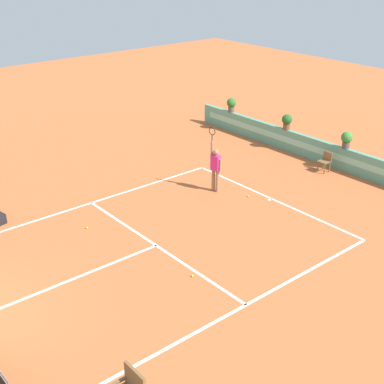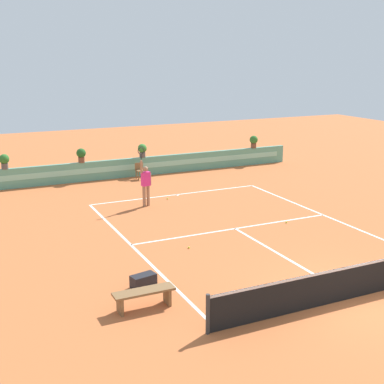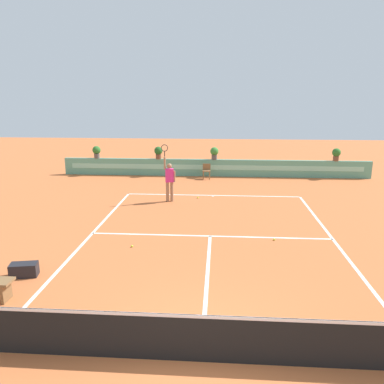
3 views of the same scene
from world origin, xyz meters
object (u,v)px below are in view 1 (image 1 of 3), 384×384
object	(u,v)px
tennis_player	(216,166)
potted_plant_centre	(347,139)
tennis_ball_mid_court	(192,276)
potted_plant_far_left	(231,104)
ball_kid_chair	(325,161)
potted_plant_left	(287,121)
tennis_ball_near_baseline	(248,196)
tennis_ball_by_sideline	(87,228)

from	to	relation	value
tennis_player	potted_plant_centre	xyz separation A→B (m)	(1.92, 5.68, 0.36)
tennis_ball_mid_court	potted_plant_far_left	world-z (taller)	potted_plant_far_left
ball_kid_chair	potted_plant_centre	distance (m)	1.26
tennis_player	tennis_ball_mid_court	bearing A→B (deg)	-48.20
tennis_ball_mid_court	tennis_player	bearing A→B (deg)	131.80
ball_kid_chair	potted_plant_left	distance (m)	3.11
tennis_ball_near_baseline	potted_plant_left	distance (m)	5.87
tennis_ball_by_sideline	potted_plant_far_left	world-z (taller)	potted_plant_far_left
tennis_ball_near_baseline	potted_plant_far_left	size ratio (longest dim) A/B	0.09
tennis_player	tennis_ball_mid_court	distance (m)	6.20
tennis_player	tennis_ball_near_baseline	distance (m)	1.72
tennis_ball_mid_court	potted_plant_far_left	distance (m)	13.82
potted_plant_left	potted_plant_centre	xyz separation A→B (m)	(3.30, 0.00, 0.00)
potted_plant_centre	tennis_ball_by_sideline	bearing A→B (deg)	-102.31
tennis_ball_mid_court	potted_plant_far_left	xyz separation A→B (m)	(-9.18, 10.24, 1.38)
tennis_ball_near_baseline	tennis_ball_by_sideline	bearing A→B (deg)	-106.12
ball_kid_chair	tennis_player	world-z (taller)	tennis_player
tennis_player	tennis_ball_mid_court	size ratio (longest dim) A/B	38.01
ball_kid_chair	potted_plant_far_left	distance (m)	6.70
tennis_ball_mid_court	potted_plant_far_left	bearing A→B (deg)	131.86
tennis_ball_near_baseline	potted_plant_centre	distance (m)	5.30
ball_kid_chair	tennis_ball_mid_court	xyz separation A→B (m)	(2.58, -9.51, -0.44)
tennis_player	potted_plant_left	xyz separation A→B (m)	(-1.38, 5.68, 0.36)
ball_kid_chair	potted_plant_centre	bearing A→B (deg)	59.91
potted_plant_centre	tennis_ball_near_baseline	bearing A→B (deg)	-97.62
tennis_player	potted_plant_centre	distance (m)	6.01
potted_plant_far_left	potted_plant_centre	distance (m)	7.02
tennis_ball_near_baseline	potted_plant_centre	size ratio (longest dim) A/B	0.09
tennis_ball_near_baseline	tennis_player	bearing A→B (deg)	-154.06
tennis_ball_by_sideline	potted_plant_far_left	bearing A→B (deg)	112.39
tennis_ball_near_baseline	ball_kid_chair	bearing A→B (deg)	86.64
tennis_ball_by_sideline	potted_plant_left	bearing A→B (deg)	94.45
tennis_player	potted_plant_far_left	bearing A→B (deg)	131.92
ball_kid_chair	potted_plant_centre	xyz separation A→B (m)	(0.42, 0.73, 0.93)
tennis_player	potted_plant_centre	world-z (taller)	tennis_player
potted_plant_far_left	potted_plant_left	world-z (taller)	same
tennis_ball_mid_court	ball_kid_chair	bearing A→B (deg)	105.18
potted_plant_left	potted_plant_centre	distance (m)	3.30
ball_kid_chair	potted_plant_left	size ratio (longest dim) A/B	1.17
ball_kid_chair	potted_plant_centre	world-z (taller)	potted_plant_centre
tennis_player	potted_plant_far_left	size ratio (longest dim) A/B	3.57
tennis_ball_near_baseline	potted_plant_left	world-z (taller)	potted_plant_left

